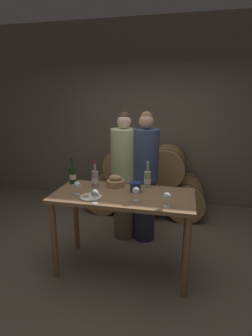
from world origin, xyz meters
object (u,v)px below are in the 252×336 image
person_left (124,177)px  bread_basket (115,182)px  wine_glass_far_left (77,185)px  tasting_table (123,206)px  wine_bottle_rose (95,179)px  blue_crock (135,187)px  cheese_plate (91,197)px  wine_glass_center (136,191)px  wine_glass_right (167,197)px  person_right (145,177)px  wine_bottle_red (72,175)px  wine_bottle_white (147,179)px  wine_glass_left (95,194)px

person_left → bread_basket: 0.52m
person_left → wine_glass_far_left: bearing=-109.8°
tasting_table → wine_bottle_rose: 0.46m
tasting_table → blue_crock: (0.11, 0.10, 0.20)m
cheese_plate → wine_glass_center: size_ratio=1.58×
bread_basket → wine_glass_center: wine_glass_center is taller
wine_glass_right → wine_glass_far_left: bearing=172.9°
person_right → wine_bottle_rose: 0.78m
person_left → bread_basket: person_left is taller
person_right → wine_bottle_red: bearing=-147.0°
wine_bottle_white → wine_glass_right: (0.25, -0.51, 0.00)m
bread_basket → wine_glass_left: bearing=-96.8°
wine_glass_far_left → wine_glass_left: size_ratio=1.00×
cheese_plate → wine_glass_right: size_ratio=1.58×
wine_glass_left → wine_glass_center: 0.41m
wine_bottle_red → blue_crock: wine_bottle_red is taller
wine_bottle_white → bread_basket: size_ratio=1.48×
wine_bottle_rose → wine_glass_far_left: (-0.10, -0.27, 0.00)m
wine_glass_right → wine_glass_center: bearing=164.7°
person_left → cheese_plate: person_left is taller
wine_glass_center → tasting_table: bearing=137.8°
person_left → wine_glass_center: 0.96m
wine_bottle_rose → wine_glass_center: 0.61m
bread_basket → wine_glass_right: bearing=-36.6°
wine_bottle_white → person_left: bearing=129.2°
tasting_table → person_left: (-0.16, 0.74, 0.10)m
cheese_plate → wine_glass_far_left: size_ratio=1.58×
wine_bottle_white → wine_glass_far_left: 0.79m
cheese_plate → wine_glass_far_left: bearing=162.5°
wine_bottle_red → wine_glass_far_left: wine_bottle_red is taller
wine_glass_far_left → wine_glass_center: (0.64, -0.03, 0.00)m
wine_bottle_white → blue_crock: wine_bottle_white is taller
blue_crock → wine_glass_right: (0.36, -0.34, 0.04)m
wine_bottle_red → wine_bottle_white: wine_bottle_red is taller
person_right → wine_glass_far_left: bearing=-124.7°
wine_glass_left → wine_bottle_red: bearing=131.2°
tasting_table → cheese_plate: cheese_plate is taller
tasting_table → wine_glass_far_left: (-0.47, -0.12, 0.24)m
cheese_plate → wine_glass_left: 0.19m
blue_crock → wine_glass_left: size_ratio=0.88×
wine_bottle_red → wine_glass_right: wine_bottle_red is taller
wine_glass_left → wine_glass_right: (0.68, 0.07, 0.00)m
wine_bottle_white → wine_glass_right: 0.57m
wine_bottle_red → wine_glass_far_left: (0.20, -0.34, 0.00)m
wine_bottle_red → cheese_plate: (0.37, -0.39, -0.09)m
wine_glass_center → wine_bottle_rose: bearing=150.3°
wine_bottle_white → blue_crock: bearing=-121.7°
wine_bottle_red → blue_crock: 0.80m
wine_bottle_red → wine_glass_right: 1.23m
blue_crock → wine_glass_far_left: wine_glass_far_left is taller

